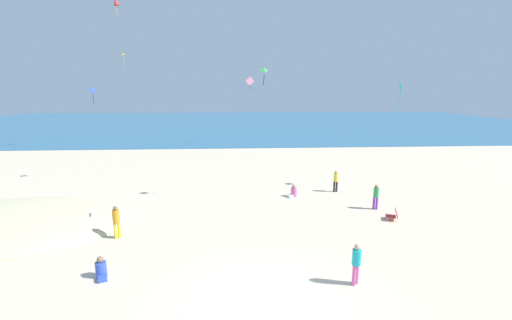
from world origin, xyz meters
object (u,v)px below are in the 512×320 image
Objects in this scene: person_4 at (356,261)px; kite_red at (116,2)px; person_5 at (336,180)px; kite_teal at (400,88)px; kite_yellow at (123,54)px; person_2 at (116,220)px; beach_chair_far_right at (393,215)px; person_0 at (293,192)px; person_1 at (376,195)px; kite_pink at (250,81)px; kite_green at (264,70)px; kite_blue at (93,91)px; beach_chair_near_camera at (94,219)px; person_6 at (101,270)px.

kite_red reaches higher than person_4.
person_5 is 0.90× the size of kite_teal.
kite_yellow is (-23.47, 19.85, 3.94)m from kite_teal.
kite_red is 1.00× the size of kite_yellow.
beach_chair_far_right is at bearing 58.89° from person_2.
person_0 is 0.54× the size of person_1.
kite_red reaches higher than person_5.
kite_teal is at bearing 5.40° from person_1.
kite_pink is at bearing 57.44° from person_1.
kite_red reaches higher than kite_pink.
kite_teal is 9.05m from kite_green.
kite_pink is 15.10m from kite_yellow.
person_4 is at bearing -60.80° from kite_yellow.
kite_blue is 0.76× the size of kite_teal.
person_1 is 0.92× the size of kite_pink.
person_4 is 20.70m from kite_blue.
person_2 is 0.96× the size of kite_teal.
kite_pink is (-2.42, 28.68, 6.64)m from person_4.
person_2 is at bearing -65.08° from kite_blue.
beach_chair_near_camera is 14.25m from person_5.
kite_blue is at bearing 175.26° from person_6.
kite_teal is 30.99m from kite_yellow.
kite_yellow reaches higher than beach_chair_near_camera.
person_6 is 0.50× the size of kite_teal.
kite_pink is 18.64m from kite_blue.
kite_yellow reaches higher than kite_pink.
beach_chair_far_right is 0.51× the size of person_2.
beach_chair_near_camera is 2.36m from person_2.
person_4 is 1.48× the size of kite_green.
person_4 is 13.75m from kite_teal.
person_0 is 3.09m from person_5.
person_4 reaches higher than person_0.
kite_teal is at bearing -36.17° from kite_red.
kite_teal reaches higher than beach_chair_far_right.
beach_chair_near_camera is 12.49m from person_4.
kite_blue is at bearing 155.73° from kite_green.
kite_blue reaches higher than person_2.
person_0 is 0.98× the size of person_6.
person_6 is at bearing -103.06° from kite_pink.
person_5 reaches higher than person_1.
kite_green is (6.43, 7.95, 7.36)m from person_6.
person_4 is (11.08, -5.73, 0.56)m from beach_chair_near_camera.
kite_blue reaches higher than person_6.
person_5 is (11.81, 6.14, -0.06)m from person_2.
person_6 is at bearing -147.36° from kite_teal.
kite_teal is at bearing 160.22° from person_0.
person_5 is (2.41, 10.30, -0.04)m from person_4.
kite_green is (13.85, -18.38, -7.78)m from kite_red.
beach_chair_near_camera is 0.56× the size of person_5.
kite_yellow is at bearing 43.04° from person_5.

